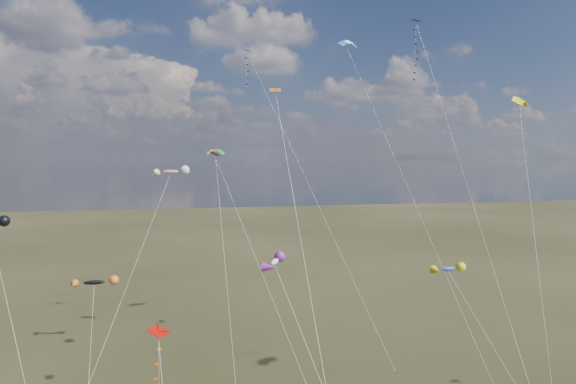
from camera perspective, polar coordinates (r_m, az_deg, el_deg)
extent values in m
cube|color=black|center=(59.54, 14.03, 18.00)|extent=(1.32, 1.31, 0.38)
cylinder|color=silver|center=(47.61, 19.80, -0.95)|extent=(0.27, 23.32, 36.94)
cube|color=#0F0E54|center=(66.76, -4.62, 15.41)|extent=(1.14, 1.13, 0.35)
cylinder|color=silver|center=(58.66, 2.95, -0.49)|extent=(13.12, 16.81, 35.67)
cube|color=#332316|center=(57.30, 11.95, -19.03)|extent=(0.10, 0.10, 0.12)
cube|color=black|center=(53.95, -8.17, 4.24)|extent=(1.29, 1.32, 0.43)
cylinder|color=silver|center=(46.32, -2.55, -9.80)|extent=(7.35, 18.93, 22.68)
cube|color=#B00A03|center=(31.26, -14.21, -14.78)|extent=(1.38, 1.39, 0.35)
cube|color=#C0600F|center=(41.68, -1.43, 11.27)|extent=(1.05, 1.00, 0.39)
cylinder|color=silver|center=(32.76, 2.46, -11.07)|extent=(0.53, 19.97, 27.65)
cylinder|color=silver|center=(42.99, 26.19, -8.01)|extent=(6.78, 14.71, 27.44)
cylinder|color=silver|center=(54.78, 13.82, -0.46)|extent=(6.22, 24.35, 36.50)
cylinder|color=silver|center=(55.65, -7.04, -7.26)|extent=(0.46, 17.12, 23.15)
ellipsoid|color=black|center=(48.31, -20.74, -9.37)|extent=(3.69, 1.06, 0.93)
cylinder|color=silver|center=(46.20, -21.18, -17.40)|extent=(0.21, 7.97, 11.43)
cylinder|color=silver|center=(44.36, -27.95, -14.62)|extent=(5.83, 8.79, 17.09)
ellipsoid|color=white|center=(31.80, -1.48, -7.74)|extent=(1.89, 2.74, 0.79)
ellipsoid|color=red|center=(58.17, -12.94, 2.20)|extent=(3.62, 1.52, 1.26)
cylinder|color=silver|center=(52.62, -17.32, -9.42)|extent=(8.15, 14.23, 20.70)
ellipsoid|color=#2042A9|center=(42.61, 17.41, -8.15)|extent=(2.41, 0.98, 0.91)
cylinder|color=silver|center=(41.84, 23.57, -18.20)|extent=(4.57, 9.78, 13.54)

